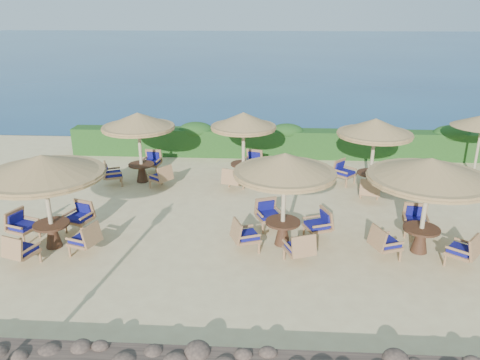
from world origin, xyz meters
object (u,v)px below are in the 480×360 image
cafe_set_0 (45,182)px  cafe_set_2 (428,183)px  cafe_set_5 (374,141)px  cafe_set_1 (284,183)px  cafe_set_3 (139,133)px  cafe_set_4 (243,132)px

cafe_set_0 → cafe_set_2: 9.95m
cafe_set_0 → cafe_set_5: same height
cafe_set_1 → cafe_set_2: size_ratio=0.90×
cafe_set_1 → cafe_set_5: 5.34m
cafe_set_3 → cafe_set_2: bearing=-29.0°
cafe_set_0 → cafe_set_2: (9.95, 0.33, 0.07)m
cafe_set_1 → cafe_set_2: (3.67, -0.21, 0.17)m
cafe_set_4 → cafe_set_3: bearing=-175.8°
cafe_set_3 → cafe_set_4: 3.83m
cafe_set_0 → cafe_set_4: size_ratio=1.11×
cafe_set_0 → cafe_set_4: same height
cafe_set_1 → cafe_set_4: bearing=105.2°
cafe_set_3 → cafe_set_5: 8.41m
cafe_set_1 → cafe_set_4: size_ratio=0.99×
cafe_set_3 → cafe_set_5: bearing=-3.1°
cafe_set_5 → cafe_set_0: bearing=-153.2°
cafe_set_1 → cafe_set_2: 3.68m
cafe_set_0 → cafe_set_3: (1.10, 5.24, -0.03)m
cafe_set_0 → cafe_set_1: same height
cafe_set_0 → cafe_set_1: size_ratio=1.12×
cafe_set_2 → cafe_set_1: bearing=176.8°
cafe_set_3 → cafe_set_4: (3.82, 0.28, 0.05)m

